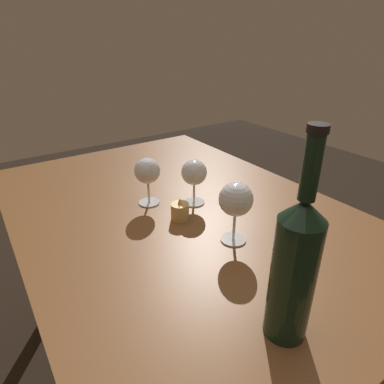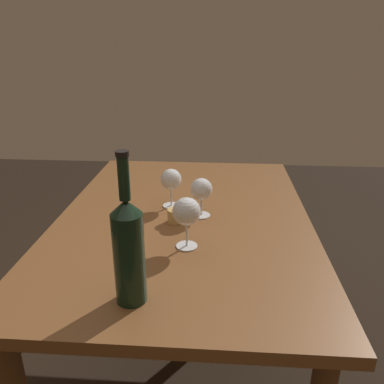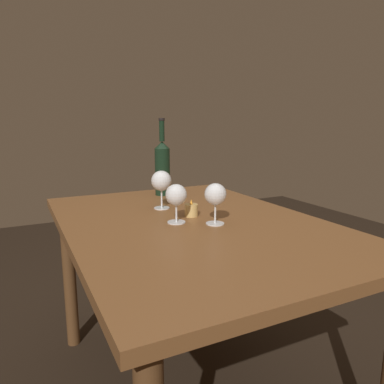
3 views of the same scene
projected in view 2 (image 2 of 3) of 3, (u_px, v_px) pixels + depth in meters
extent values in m
plane|color=black|center=(185.00, 370.00, 1.68)|extent=(6.00, 6.00, 0.00)
cube|color=brown|center=(184.00, 220.00, 1.42)|extent=(1.30, 0.90, 0.04)
cylinder|color=brown|center=(265.00, 237.00, 2.07)|extent=(0.06, 0.06, 0.70)
cylinder|color=brown|center=(125.00, 233.00, 2.12)|extent=(0.06, 0.06, 0.70)
cylinder|color=white|center=(172.00, 206.00, 1.49)|extent=(0.07, 0.07, 0.00)
cylinder|color=white|center=(171.00, 196.00, 1.47)|extent=(0.01, 0.01, 0.07)
sphere|color=white|center=(171.00, 179.00, 1.45)|extent=(0.08, 0.08, 0.08)
cylinder|color=#510A14|center=(171.00, 180.00, 1.45)|extent=(0.06, 0.06, 0.02)
cylinder|color=white|center=(201.00, 215.00, 1.41)|extent=(0.07, 0.07, 0.00)
cylinder|color=white|center=(201.00, 206.00, 1.40)|extent=(0.01, 0.01, 0.07)
sphere|color=white|center=(201.00, 189.00, 1.37)|extent=(0.08, 0.08, 0.08)
cylinder|color=#510A14|center=(201.00, 190.00, 1.37)|extent=(0.06, 0.06, 0.02)
cylinder|color=white|center=(187.00, 246.00, 1.20)|extent=(0.07, 0.07, 0.00)
cylinder|color=white|center=(187.00, 234.00, 1.18)|extent=(0.01, 0.01, 0.08)
sphere|color=white|center=(187.00, 211.00, 1.15)|extent=(0.09, 0.09, 0.09)
cylinder|color=#510A14|center=(187.00, 211.00, 1.15)|extent=(0.07, 0.07, 0.03)
cylinder|color=black|center=(129.00, 259.00, 0.91)|extent=(0.08, 0.08, 0.23)
cone|color=black|center=(126.00, 207.00, 0.86)|extent=(0.08, 0.08, 0.03)
cylinder|color=black|center=(124.00, 178.00, 0.84)|extent=(0.03, 0.03, 0.10)
cylinder|color=black|center=(122.00, 154.00, 0.82)|extent=(0.03, 0.03, 0.01)
cylinder|color=#DBB266|center=(175.00, 216.00, 1.35)|extent=(0.05, 0.05, 0.05)
cylinder|color=white|center=(175.00, 217.00, 1.35)|extent=(0.04, 0.04, 0.03)
cone|color=#F99E2D|center=(175.00, 207.00, 1.34)|extent=(0.01, 0.01, 0.02)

